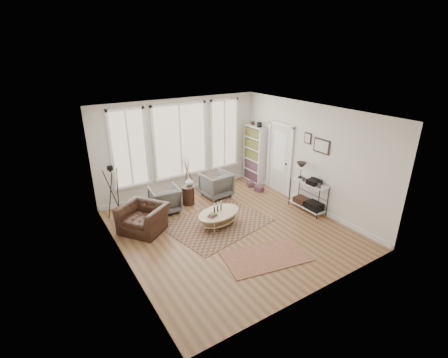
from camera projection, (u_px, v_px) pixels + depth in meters
room at (231, 175)px, 7.65m from camera, size 5.50×5.54×2.90m
bay_window at (180, 142)px, 9.68m from camera, size 4.14×0.12×2.24m
door at (280, 157)px, 9.91m from camera, size 0.09×1.06×2.22m
bookcase at (255, 154)px, 10.75m from camera, size 0.31×0.85×2.06m
low_shelf at (308, 193)px, 8.91m from camera, size 0.38×1.08×1.30m
wall_art at (318, 144)px, 8.52m from camera, size 0.04×0.88×0.44m
rug_main at (218, 223)px, 8.39m from camera, size 2.78×2.30×0.01m
rug_runner at (266, 256)px, 7.05m from camera, size 1.99×1.35×0.01m
coffee_table at (219, 215)px, 8.17m from camera, size 1.35×1.01×0.56m
armchair_left at (165, 199)px, 8.92m from camera, size 0.84×0.86×0.71m
armchair_right at (216, 184)px, 9.83m from camera, size 0.87×0.89×0.75m
side_table at (188, 181)px, 9.19m from camera, size 0.36×0.36×1.51m
vase at (189, 182)px, 9.33m from camera, size 0.22×0.22×0.23m
accent_chair at (143, 218)px, 7.96m from camera, size 1.38×1.36×0.68m
tripod_camera at (114, 195)px, 8.43m from camera, size 0.52×0.52×1.47m
book_stack_near at (251, 184)px, 10.62m from camera, size 0.27×0.30×0.16m
book_stack_far at (259, 189)px, 10.26m from camera, size 0.25×0.29×0.16m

